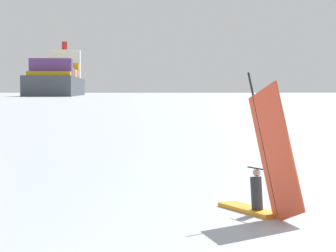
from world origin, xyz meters
The scene contains 3 objects.
windsurfer centered at (-1.58, 1.63, 1.00)m, with size 0.78×3.78×4.11m.
cargo_ship centered at (106.38, 436.10, 9.00)m, with size 77.22×154.69×38.84m.
distant_headland centered at (644.33, 1184.37, 19.75)m, with size 699.85×368.18×39.49m, color #60665B.
Camera 1 is at (-11.76, -15.23, 3.47)m, focal length 75.78 mm.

